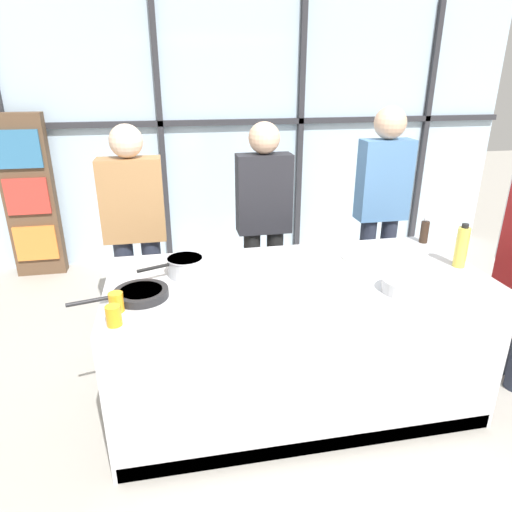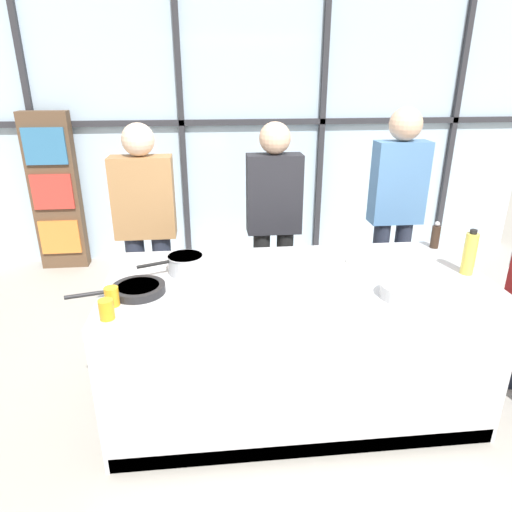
{
  "view_description": "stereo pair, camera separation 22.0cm",
  "coord_description": "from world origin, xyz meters",
  "px_view_note": "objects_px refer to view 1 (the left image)",
  "views": [
    {
      "loc": [
        -0.72,
        -2.41,
        2.04
      ],
      "look_at": [
        -0.24,
        0.1,
        1.01
      ],
      "focal_mm": 32.0,
      "sensor_mm": 36.0,
      "label": 1
    },
    {
      "loc": [
        -0.5,
        -2.44,
        2.04
      ],
      "look_at": [
        -0.24,
        0.1,
        1.01
      ],
      "focal_mm": 32.0,
      "sensor_mm": 36.0,
      "label": 2
    }
  ],
  "objects_px": {
    "oil_bottle": "(462,247)",
    "juice_glass_near": "(114,316)",
    "spectator_center_right": "(382,202)",
    "frying_pan": "(140,293)",
    "spectator_center_left": "(264,216)",
    "pepper_grinder": "(424,231)",
    "spectator_far_left": "(135,225)",
    "saucepan": "(185,266)",
    "juice_glass_far": "(116,302)",
    "mixing_bowl": "(404,285)",
    "white_plate": "(362,257)"
  },
  "relations": [
    {
      "from": "oil_bottle",
      "to": "spectator_far_left",
      "type": "bearing_deg",
      "value": 152.32
    },
    {
      "from": "mixing_bowl",
      "to": "spectator_center_right",
      "type": "bearing_deg",
      "value": 69.9
    },
    {
      "from": "saucepan",
      "to": "frying_pan",
      "type": "bearing_deg",
      "value": -135.4
    },
    {
      "from": "spectator_center_left",
      "to": "oil_bottle",
      "type": "height_order",
      "value": "spectator_center_left"
    },
    {
      "from": "frying_pan",
      "to": "juice_glass_near",
      "type": "distance_m",
      "value": 0.3
    },
    {
      "from": "spectator_center_right",
      "to": "oil_bottle",
      "type": "xyz_separation_m",
      "value": [
        0.03,
        -1.06,
        -0.01
      ]
    },
    {
      "from": "pepper_grinder",
      "to": "juice_glass_near",
      "type": "bearing_deg",
      "value": -159.4
    },
    {
      "from": "spectator_center_right",
      "to": "mixing_bowl",
      "type": "distance_m",
      "value": 1.42
    },
    {
      "from": "spectator_center_right",
      "to": "pepper_grinder",
      "type": "xyz_separation_m",
      "value": [
        0.04,
        -0.62,
        -0.05
      ]
    },
    {
      "from": "saucepan",
      "to": "white_plate",
      "type": "height_order",
      "value": "saucepan"
    },
    {
      "from": "juice_glass_far",
      "to": "frying_pan",
      "type": "bearing_deg",
      "value": 51.07
    },
    {
      "from": "spectator_center_left",
      "to": "pepper_grinder",
      "type": "bearing_deg",
      "value": 149.01
    },
    {
      "from": "juice_glass_near",
      "to": "frying_pan",
      "type": "bearing_deg",
      "value": 68.43
    },
    {
      "from": "juice_glass_near",
      "to": "oil_bottle",
      "type": "bearing_deg",
      "value": 9.26
    },
    {
      "from": "saucepan",
      "to": "pepper_grinder",
      "type": "bearing_deg",
      "value": 8.39
    },
    {
      "from": "spectator_far_left",
      "to": "spectator_center_left",
      "type": "height_order",
      "value": "spectator_far_left"
    },
    {
      "from": "spectator_center_left",
      "to": "saucepan",
      "type": "relative_size",
      "value": 4.46
    },
    {
      "from": "spectator_center_right",
      "to": "saucepan",
      "type": "bearing_deg",
      "value": 27.69
    },
    {
      "from": "frying_pan",
      "to": "juice_glass_far",
      "type": "height_order",
      "value": "juice_glass_far"
    },
    {
      "from": "spectator_center_right",
      "to": "frying_pan",
      "type": "height_order",
      "value": "spectator_center_right"
    },
    {
      "from": "saucepan",
      "to": "oil_bottle",
      "type": "bearing_deg",
      "value": -6.41
    },
    {
      "from": "saucepan",
      "to": "pepper_grinder",
      "type": "height_order",
      "value": "pepper_grinder"
    },
    {
      "from": "spectator_far_left",
      "to": "spectator_center_right",
      "type": "height_order",
      "value": "spectator_center_right"
    },
    {
      "from": "mixing_bowl",
      "to": "pepper_grinder",
      "type": "relative_size",
      "value": 1.27
    },
    {
      "from": "spectator_far_left",
      "to": "mixing_bowl",
      "type": "distance_m",
      "value": 2.01
    },
    {
      "from": "juice_glass_far",
      "to": "juice_glass_near",
      "type": "bearing_deg",
      "value": -90.0
    },
    {
      "from": "white_plate",
      "to": "oil_bottle",
      "type": "xyz_separation_m",
      "value": [
        0.54,
        -0.24,
        0.12
      ]
    },
    {
      "from": "spectator_center_right",
      "to": "frying_pan",
      "type": "relative_size",
      "value": 3.47
    },
    {
      "from": "mixing_bowl",
      "to": "saucepan",
      "type": "bearing_deg",
      "value": 158.92
    },
    {
      "from": "saucepan",
      "to": "juice_glass_far",
      "type": "height_order",
      "value": "saucepan"
    },
    {
      "from": "frying_pan",
      "to": "oil_bottle",
      "type": "height_order",
      "value": "oil_bottle"
    },
    {
      "from": "spectator_center_right",
      "to": "pepper_grinder",
      "type": "bearing_deg",
      "value": 93.32
    },
    {
      "from": "spectator_far_left",
      "to": "spectator_center_right",
      "type": "bearing_deg",
      "value": -180.0
    },
    {
      "from": "saucepan",
      "to": "juice_glass_near",
      "type": "distance_m",
      "value": 0.64
    },
    {
      "from": "juice_glass_near",
      "to": "juice_glass_far",
      "type": "distance_m",
      "value": 0.14
    },
    {
      "from": "juice_glass_far",
      "to": "white_plate",
      "type": "bearing_deg",
      "value": 16.07
    },
    {
      "from": "juice_glass_near",
      "to": "spectator_center_right",
      "type": "bearing_deg",
      "value": 34.6
    },
    {
      "from": "spectator_center_left",
      "to": "juice_glass_near",
      "type": "relative_size",
      "value": 16.69
    },
    {
      "from": "frying_pan",
      "to": "pepper_grinder",
      "type": "distance_m",
      "value": 2.02
    },
    {
      "from": "mixing_bowl",
      "to": "oil_bottle",
      "type": "xyz_separation_m",
      "value": [
        0.51,
        0.26,
        0.09
      ]
    },
    {
      "from": "spectator_center_left",
      "to": "pepper_grinder",
      "type": "relative_size",
      "value": 8.98
    },
    {
      "from": "saucepan",
      "to": "spectator_center_right",
      "type": "bearing_deg",
      "value": 27.69
    },
    {
      "from": "spectator_center_right",
      "to": "juice_glass_near",
      "type": "xyz_separation_m",
      "value": [
        -2.03,
        -1.4,
        -0.09
      ]
    },
    {
      "from": "juice_glass_near",
      "to": "juice_glass_far",
      "type": "relative_size",
      "value": 1.0
    },
    {
      "from": "spectator_far_left",
      "to": "saucepan",
      "type": "relative_size",
      "value": 4.46
    },
    {
      "from": "mixing_bowl",
      "to": "oil_bottle",
      "type": "distance_m",
      "value": 0.58
    },
    {
      "from": "spectator_center_right",
      "to": "white_plate",
      "type": "height_order",
      "value": "spectator_center_right"
    },
    {
      "from": "oil_bottle",
      "to": "juice_glass_near",
      "type": "xyz_separation_m",
      "value": [
        -2.05,
        -0.33,
        -0.08
      ]
    },
    {
      "from": "mixing_bowl",
      "to": "juice_glass_near",
      "type": "bearing_deg",
      "value": -177.39
    },
    {
      "from": "spectator_center_left",
      "to": "white_plate",
      "type": "xyz_separation_m",
      "value": [
        0.49,
        -0.82,
        -0.06
      ]
    }
  ]
}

